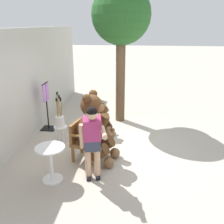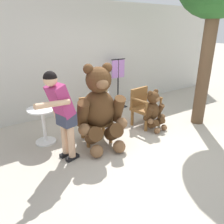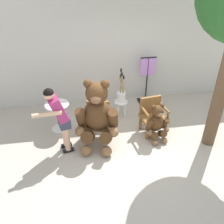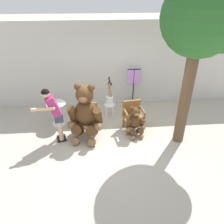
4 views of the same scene
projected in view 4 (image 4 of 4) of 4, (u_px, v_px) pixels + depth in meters
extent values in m
plane|color=#B2A899|center=(112.00, 144.00, 5.89)|extent=(60.00, 60.00, 0.00)
cube|color=beige|center=(106.00, 65.00, 7.24)|extent=(10.00, 0.16, 2.80)
cube|color=brown|center=(87.00, 120.00, 6.15)|extent=(0.65, 0.62, 0.07)
cylinder|color=brown|center=(78.00, 130.00, 6.10)|extent=(0.07, 0.07, 0.37)
cylinder|color=brown|center=(94.00, 131.00, 6.06)|extent=(0.07, 0.07, 0.37)
cylinder|color=brown|center=(81.00, 122.00, 6.46)|extent=(0.07, 0.07, 0.37)
cylinder|color=brown|center=(97.00, 123.00, 6.42)|extent=(0.07, 0.07, 0.37)
cube|color=brown|center=(88.00, 109.00, 6.22)|extent=(0.52, 0.16, 0.42)
cylinder|color=brown|center=(78.00, 112.00, 6.04)|extent=(0.15, 0.48, 0.06)
cylinder|color=brown|center=(76.00, 119.00, 5.92)|extent=(0.05, 0.05, 0.22)
cylinder|color=brown|center=(95.00, 113.00, 5.99)|extent=(0.15, 0.48, 0.06)
cylinder|color=brown|center=(94.00, 120.00, 5.87)|extent=(0.05, 0.05, 0.22)
cube|color=brown|center=(133.00, 118.00, 6.24)|extent=(0.63, 0.59, 0.07)
cylinder|color=brown|center=(127.00, 129.00, 6.13)|extent=(0.07, 0.07, 0.37)
cylinder|color=brown|center=(143.00, 127.00, 6.22)|extent=(0.07, 0.07, 0.37)
cylinder|color=brown|center=(124.00, 122.00, 6.49)|extent=(0.07, 0.07, 0.37)
cylinder|color=brown|center=(138.00, 120.00, 6.57)|extent=(0.07, 0.07, 0.37)
cube|color=brown|center=(132.00, 107.00, 6.31)|extent=(0.52, 0.13, 0.42)
cylinder|color=brown|center=(125.00, 111.00, 6.07)|extent=(0.12, 0.48, 0.06)
cylinder|color=brown|center=(127.00, 119.00, 5.95)|extent=(0.05, 0.05, 0.22)
cylinder|color=brown|center=(142.00, 109.00, 6.16)|extent=(0.12, 0.48, 0.06)
cylinder|color=brown|center=(145.00, 117.00, 6.04)|extent=(0.05, 0.05, 0.22)
ellipsoid|color=#4C3019|center=(86.00, 113.00, 5.89)|extent=(0.73, 0.66, 0.74)
sphere|color=#4C3019|center=(85.00, 95.00, 5.57)|extent=(0.47, 0.47, 0.47)
ellipsoid|color=brown|center=(83.00, 99.00, 5.42)|extent=(0.25, 0.21, 0.17)
sphere|color=black|center=(83.00, 99.00, 5.41)|extent=(0.07, 0.07, 0.07)
sphere|color=#4C3019|center=(78.00, 87.00, 5.51)|extent=(0.18, 0.18, 0.18)
sphere|color=#4C3019|center=(91.00, 87.00, 5.47)|extent=(0.18, 0.18, 0.18)
cylinder|color=#4C3019|center=(73.00, 114.00, 5.82)|extent=(0.29, 0.44, 0.56)
sphere|color=brown|center=(71.00, 125.00, 5.82)|extent=(0.22, 0.22, 0.22)
cylinder|color=#4C3019|center=(98.00, 116.00, 5.75)|extent=(0.29, 0.44, 0.56)
sphere|color=brown|center=(98.00, 127.00, 5.75)|extent=(0.22, 0.22, 0.22)
cylinder|color=#4C3019|center=(78.00, 130.00, 5.88)|extent=(0.36, 0.50, 0.43)
sphere|color=brown|center=(76.00, 141.00, 5.79)|extent=(0.23, 0.23, 0.23)
cylinder|color=#4C3019|center=(92.00, 131.00, 5.84)|extent=(0.36, 0.50, 0.43)
sphere|color=brown|center=(92.00, 142.00, 5.75)|extent=(0.23, 0.23, 0.23)
ellipsoid|color=#4C3019|center=(135.00, 121.00, 6.09)|extent=(0.40, 0.36, 0.42)
sphere|color=#4C3019|center=(135.00, 112.00, 5.90)|extent=(0.27, 0.27, 0.27)
ellipsoid|color=brown|center=(137.00, 114.00, 5.82)|extent=(0.14, 0.11, 0.10)
sphere|color=black|center=(137.00, 114.00, 5.81)|extent=(0.04, 0.04, 0.04)
sphere|color=#4C3019|center=(132.00, 108.00, 5.84)|extent=(0.11, 0.11, 0.11)
sphere|color=#4C3019|center=(139.00, 107.00, 5.88)|extent=(0.11, 0.11, 0.11)
cylinder|color=#4C3019|center=(128.00, 124.00, 5.99)|extent=(0.15, 0.25, 0.32)
sphere|color=brown|center=(129.00, 130.00, 5.99)|extent=(0.13, 0.13, 0.13)
cylinder|color=#4C3019|center=(142.00, 122.00, 6.06)|extent=(0.15, 0.25, 0.32)
sphere|color=brown|center=(143.00, 128.00, 6.07)|extent=(0.13, 0.13, 0.13)
cylinder|color=#4C3019|center=(132.00, 132.00, 6.05)|extent=(0.19, 0.28, 0.25)
sphere|color=brown|center=(133.00, 138.00, 6.00)|extent=(0.13, 0.13, 0.13)
cylinder|color=#4C3019|center=(140.00, 131.00, 6.09)|extent=(0.19, 0.28, 0.25)
sphere|color=brown|center=(141.00, 137.00, 6.05)|extent=(0.13, 0.13, 0.13)
cube|color=black|center=(61.00, 136.00, 6.11)|extent=(0.25, 0.14, 0.06)
cylinder|color=tan|center=(59.00, 123.00, 5.89)|extent=(0.12, 0.12, 0.82)
cube|color=black|center=(62.00, 140.00, 5.96)|extent=(0.25, 0.14, 0.06)
cylinder|color=tan|center=(60.00, 127.00, 5.74)|extent=(0.12, 0.12, 0.82)
cube|color=#33384C|center=(58.00, 116.00, 5.67)|extent=(0.28, 0.34, 0.24)
cube|color=#9E2D66|center=(53.00, 106.00, 5.48)|extent=(0.43, 0.40, 0.58)
sphere|color=tan|center=(45.00, 94.00, 5.26)|extent=(0.21, 0.21, 0.21)
sphere|color=black|center=(45.00, 93.00, 5.25)|extent=(0.21, 0.21, 0.21)
cylinder|color=tan|center=(43.00, 109.00, 5.23)|extent=(0.57, 0.22, 0.14)
cylinder|color=tan|center=(53.00, 106.00, 5.70)|extent=(0.18, 0.12, 0.51)
cylinder|color=white|center=(110.00, 104.00, 6.86)|extent=(0.34, 0.34, 0.03)
cylinder|color=white|center=(113.00, 109.00, 7.07)|extent=(0.04, 0.04, 0.43)
cylinder|color=white|center=(106.00, 109.00, 7.05)|extent=(0.04, 0.04, 0.43)
cylinder|color=white|center=(113.00, 112.00, 6.90)|extent=(0.04, 0.04, 0.43)
cylinder|color=white|center=(107.00, 113.00, 6.88)|extent=(0.04, 0.04, 0.43)
cylinder|color=white|center=(110.00, 100.00, 6.78)|extent=(0.22, 0.22, 0.26)
cylinder|color=#997A47|center=(111.00, 94.00, 6.64)|extent=(0.09, 0.10, 0.57)
cylinder|color=black|center=(111.00, 84.00, 6.47)|extent=(0.05, 0.05, 0.09)
cylinder|color=#997A47|center=(109.00, 93.00, 6.70)|extent=(0.09, 0.04, 0.58)
cylinder|color=black|center=(109.00, 83.00, 6.53)|extent=(0.05, 0.05, 0.09)
cylinder|color=#997A47|center=(110.00, 93.00, 6.63)|extent=(0.15, 0.04, 0.65)
cylinder|color=black|center=(110.00, 81.00, 6.44)|extent=(0.06, 0.05, 0.09)
cylinder|color=#997A47|center=(109.00, 91.00, 6.64)|extent=(0.06, 0.05, 0.74)
cylinder|color=black|center=(109.00, 78.00, 6.43)|extent=(0.05, 0.05, 0.08)
cylinder|color=white|center=(56.00, 104.00, 6.35)|extent=(0.56, 0.56, 0.03)
cylinder|color=white|center=(58.00, 114.00, 6.53)|extent=(0.07, 0.07, 0.69)
cylinder|color=white|center=(59.00, 124.00, 6.70)|extent=(0.40, 0.40, 0.03)
cylinder|color=brown|center=(186.00, 96.00, 5.36)|extent=(0.28, 0.28, 2.67)
sphere|color=#286028|center=(201.00, 17.00, 4.45)|extent=(1.67, 1.67, 1.67)
cube|color=black|center=(132.00, 106.00, 7.69)|extent=(0.40, 0.40, 0.02)
cylinder|color=black|center=(133.00, 88.00, 7.35)|extent=(0.04, 0.04, 1.35)
cylinder|color=black|center=(134.00, 69.00, 7.01)|extent=(0.44, 0.03, 0.03)
cube|color=#B77AD1|center=(134.00, 77.00, 7.14)|extent=(0.40, 0.03, 0.48)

